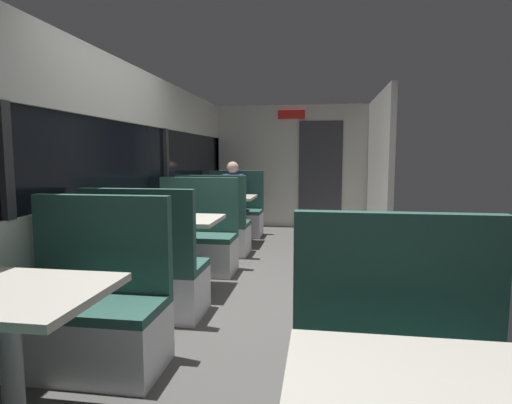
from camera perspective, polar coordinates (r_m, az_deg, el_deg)
name	(u,v)px	position (r m, az deg, el deg)	size (l,w,h in m)	color
ground_plane	(260,301)	(4.06, 0.57, -13.38)	(3.30, 9.20, 0.02)	#514F4C
carriage_window_panel_left	(112,182)	(4.28, -19.06, 2.63)	(0.09, 8.48, 2.30)	beige
carriage_end_bulkhead	(294,167)	(7.99, 5.23, 4.72)	(2.90, 0.11, 2.30)	beige
carriage_aisle_panel_right	(379,169)	(6.85, 16.36, 4.33)	(0.08, 2.40, 2.30)	beige
dining_table_near_window	(8,310)	(2.33, -30.69, -12.54)	(0.90, 0.70, 0.74)	#9E9EA3
bench_near_window_facing_entry	(91,317)	(2.97, -21.51, -14.41)	(0.95, 0.50, 1.10)	silver
dining_table_mid_window	(175,228)	(4.28, -11.02, -3.45)	(0.90, 0.70, 0.74)	#9E9EA3
bench_mid_window_facing_end	(147,278)	(3.72, -14.59, -9.96)	(0.95, 0.50, 1.10)	silver
bench_mid_window_facing_entry	(195,244)	(4.99, -8.24, -5.64)	(0.95, 0.50, 1.10)	silver
dining_table_far_window	(225,203)	(6.45, -4.22, -0.08)	(0.90, 0.70, 0.74)	#9E9EA3
bench_far_window_facing_end	(214,231)	(5.83, -5.73, -3.89)	(0.95, 0.50, 1.10)	silver
bench_far_window_facing_entry	(234,216)	(7.17, -2.96, -1.94)	(0.95, 0.50, 1.10)	silver
bench_front_aisle_facing_entry	(400,394)	(2.10, 18.98, -23.43)	(0.95, 0.50, 1.10)	silver
seated_passenger	(233,205)	(7.07, -3.09, -0.35)	(0.47, 0.55, 1.26)	#26262D
coffee_cup_primary	(178,216)	(4.09, -10.54, -1.83)	(0.07, 0.07, 0.09)	#26598C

